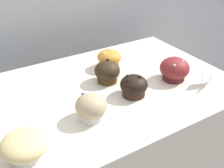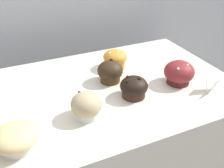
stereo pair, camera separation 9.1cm
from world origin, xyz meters
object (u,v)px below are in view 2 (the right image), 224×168
object	(u,v)px
muffin_back_right	(110,72)
muffin_front_right	(134,88)
muffin_back_center	(115,59)
muffin_front_left	(179,73)
muffin_back_left	(87,106)
muffin_front_center	(16,138)

from	to	relation	value
muffin_back_right	muffin_front_right	size ratio (longest dim) A/B	1.00
muffin_back_right	muffin_front_right	distance (m)	0.13
muffin_back_right	muffin_back_center	size ratio (longest dim) A/B	0.98
muffin_front_left	muffin_back_left	bearing A→B (deg)	-172.49
muffin_front_left	muffin_front_right	xyz separation A→B (m)	(-0.20, -0.01, -0.01)
muffin_front_left	muffin_front_right	world-z (taller)	muffin_front_left
muffin_back_left	muffin_front_left	xyz separation A→B (m)	(0.39, 0.05, 0.00)
muffin_back_right	muffin_front_right	world-z (taller)	muffin_back_right
muffin_front_center	muffin_back_center	xyz separation A→B (m)	(0.44, 0.32, 0.01)
muffin_back_left	muffin_back_right	size ratio (longest dim) A/B	1.00
muffin_back_left	muffin_back_center	size ratio (longest dim) A/B	0.98
muffin_back_left	muffin_front_right	bearing A→B (deg)	11.97
muffin_back_left	muffin_front_right	distance (m)	0.19
muffin_back_right	muffin_back_center	world-z (taller)	muffin_back_right
muffin_back_right	muffin_front_left	world-z (taller)	same
muffin_back_right	muffin_front_left	bearing A→B (deg)	-27.34
muffin_back_left	muffin_front_left	world-z (taller)	muffin_front_left
muffin_back_right	muffin_front_left	xyz separation A→B (m)	(0.23, -0.12, 0.00)
muffin_front_center	muffin_back_center	bearing A→B (deg)	35.92
muffin_front_center	muffin_back_right	xyz separation A→B (m)	(0.37, 0.22, 0.01)
muffin_back_center	muffin_back_right	bearing A→B (deg)	-124.37
muffin_back_left	muffin_back_right	distance (m)	0.23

